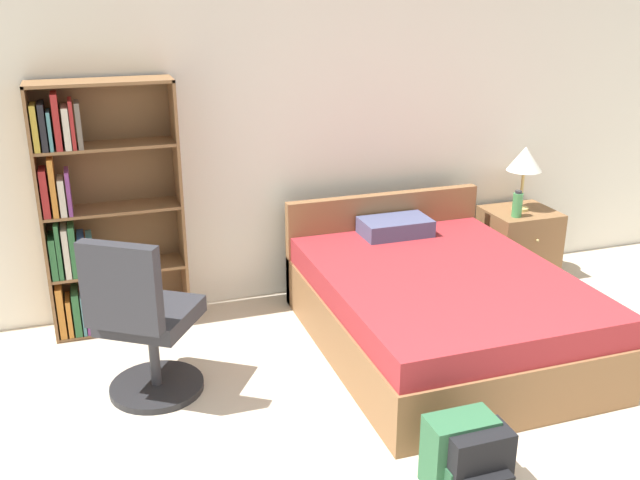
{
  "coord_description": "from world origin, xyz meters",
  "views": [
    {
      "loc": [
        -1.64,
        -1.68,
        2.29
      ],
      "look_at": [
        -0.4,
        1.98,
        0.87
      ],
      "focal_mm": 40.0,
      "sensor_mm": 36.0,
      "label": 1
    }
  ],
  "objects_px": {
    "office_chair": "(143,325)",
    "backpack_black": "(477,466)",
    "nightstand": "(518,243)",
    "table_lamp": "(525,160)",
    "backpack_green": "(460,454)",
    "water_bottle": "(517,204)",
    "bed": "(436,305)",
    "bookshelf": "(93,213)"
  },
  "relations": [
    {
      "from": "backpack_black",
      "to": "water_bottle",
      "type": "bearing_deg",
      "value": 53.75
    },
    {
      "from": "office_chair",
      "to": "backpack_black",
      "type": "xyz_separation_m",
      "value": [
        1.36,
        -1.34,
        -0.3
      ]
    },
    {
      "from": "bookshelf",
      "to": "nightstand",
      "type": "height_order",
      "value": "bookshelf"
    },
    {
      "from": "bookshelf",
      "to": "office_chair",
      "type": "relative_size",
      "value": 1.66
    },
    {
      "from": "office_chair",
      "to": "water_bottle",
      "type": "bearing_deg",
      "value": 14.89
    },
    {
      "from": "bed",
      "to": "backpack_black",
      "type": "bearing_deg",
      "value": -109.97
    },
    {
      "from": "nightstand",
      "to": "water_bottle",
      "type": "relative_size",
      "value": 2.66
    },
    {
      "from": "backpack_black",
      "to": "backpack_green",
      "type": "relative_size",
      "value": 0.96
    },
    {
      "from": "office_chair",
      "to": "backpack_green",
      "type": "bearing_deg",
      "value": -43.31
    },
    {
      "from": "office_chair",
      "to": "table_lamp",
      "type": "xyz_separation_m",
      "value": [
        3.04,
        0.92,
        0.49
      ]
    },
    {
      "from": "bed",
      "to": "nightstand",
      "type": "bearing_deg",
      "value": 35.35
    },
    {
      "from": "nightstand",
      "to": "backpack_green",
      "type": "height_order",
      "value": "nightstand"
    },
    {
      "from": "backpack_green",
      "to": "backpack_black",
      "type": "bearing_deg",
      "value": -67.65
    },
    {
      "from": "office_chair",
      "to": "table_lamp",
      "type": "distance_m",
      "value": 3.21
    },
    {
      "from": "bed",
      "to": "backpack_black",
      "type": "relative_size",
      "value": 5.68
    },
    {
      "from": "bed",
      "to": "water_bottle",
      "type": "height_order",
      "value": "bed"
    },
    {
      "from": "nightstand",
      "to": "water_bottle",
      "type": "height_order",
      "value": "water_bottle"
    },
    {
      "from": "office_chair",
      "to": "backpack_black",
      "type": "distance_m",
      "value": 1.93
    },
    {
      "from": "office_chair",
      "to": "backpack_black",
      "type": "bearing_deg",
      "value": -44.55
    },
    {
      "from": "backpack_black",
      "to": "table_lamp",
      "type": "bearing_deg",
      "value": 53.38
    },
    {
      "from": "office_chair",
      "to": "backpack_green",
      "type": "xyz_separation_m",
      "value": [
        1.32,
        -1.25,
        -0.3
      ]
    },
    {
      "from": "nightstand",
      "to": "backpack_black",
      "type": "distance_m",
      "value": 2.79
    },
    {
      "from": "office_chair",
      "to": "nightstand",
      "type": "relative_size",
      "value": 1.84
    },
    {
      "from": "nightstand",
      "to": "table_lamp",
      "type": "relative_size",
      "value": 1.08
    },
    {
      "from": "nightstand",
      "to": "bed",
      "type": "bearing_deg",
      "value": -144.65
    },
    {
      "from": "bed",
      "to": "office_chair",
      "type": "distance_m",
      "value": 1.88
    },
    {
      "from": "water_bottle",
      "to": "backpack_green",
      "type": "xyz_separation_m",
      "value": [
        -1.59,
        -2.02,
        -0.48
      ]
    },
    {
      "from": "bed",
      "to": "water_bottle",
      "type": "distance_m",
      "value": 1.31
    },
    {
      "from": "bed",
      "to": "office_chair",
      "type": "xyz_separation_m",
      "value": [
        -1.87,
        -0.07,
        0.19
      ]
    },
    {
      "from": "bookshelf",
      "to": "table_lamp",
      "type": "distance_m",
      "value": 3.24
    },
    {
      "from": "bed",
      "to": "nightstand",
      "type": "relative_size",
      "value": 3.56
    },
    {
      "from": "nightstand",
      "to": "backpack_black",
      "type": "bearing_deg",
      "value": -126.88
    },
    {
      "from": "bed",
      "to": "water_bottle",
      "type": "relative_size",
      "value": 9.48
    },
    {
      "from": "office_chair",
      "to": "backpack_green",
      "type": "relative_size",
      "value": 2.81
    },
    {
      "from": "water_bottle",
      "to": "backpack_black",
      "type": "bearing_deg",
      "value": -126.25
    },
    {
      "from": "office_chair",
      "to": "water_bottle",
      "type": "xyz_separation_m",
      "value": [
        2.91,
        0.77,
        0.19
      ]
    },
    {
      "from": "bed",
      "to": "table_lamp",
      "type": "xyz_separation_m",
      "value": [
        1.17,
        0.85,
        0.68
      ]
    },
    {
      "from": "backpack_green",
      "to": "water_bottle",
      "type": "bearing_deg",
      "value": 51.86
    },
    {
      "from": "office_chair",
      "to": "backpack_black",
      "type": "height_order",
      "value": "office_chair"
    },
    {
      "from": "table_lamp",
      "to": "bookshelf",
      "type": "bearing_deg",
      "value": 178.36
    },
    {
      "from": "office_chair",
      "to": "backpack_green",
      "type": "height_order",
      "value": "office_chair"
    },
    {
      "from": "nightstand",
      "to": "table_lamp",
      "type": "xyz_separation_m",
      "value": [
        0.0,
        0.02,
        0.68
      ]
    }
  ]
}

